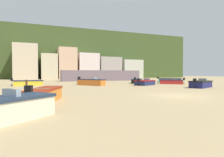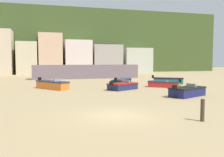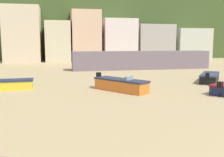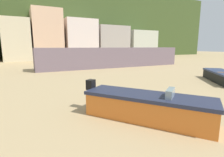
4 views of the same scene
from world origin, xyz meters
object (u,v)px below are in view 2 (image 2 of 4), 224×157
boat_black_5 (122,82)px  boat_orange_2 (52,85)px  boat_navy_0 (123,86)px  boat_red_4 (164,84)px  boat_teal_8 (168,81)px  mooring_post_near_water (202,110)px  boat_navy_6 (187,92)px

boat_black_5 → boat_orange_2: bearing=-125.6°
boat_navy_0 → boat_red_4: bearing=69.5°
boat_teal_8 → boat_orange_2: bearing=-49.4°
boat_navy_0 → boat_orange_2: size_ratio=0.87×
boat_black_5 → mooring_post_near_water: 20.41m
boat_navy_0 → boat_black_5: 5.74m
boat_orange_2 → boat_red_4: boat_orange_2 is taller
boat_orange_2 → boat_teal_8: boat_orange_2 is taller
boat_navy_0 → boat_orange_2: bearing=-139.0°
boat_red_4 → boat_black_5: bearing=76.5°
boat_orange_2 → mooring_post_near_water: 18.86m
boat_navy_6 → boat_teal_8: 12.11m
mooring_post_near_water → boat_red_4: bearing=69.7°
boat_navy_0 → boat_black_5: size_ratio=0.88×
boat_red_4 → boat_navy_6: (-1.42, -7.36, 0.05)m
boat_orange_2 → boat_black_5: bearing=161.3°
boat_navy_6 → boat_orange_2: bearing=-152.7°
boat_navy_0 → mooring_post_near_water: bearing=-31.1°
mooring_post_near_water → boat_orange_2: bearing=112.5°
boat_red_4 → boat_navy_6: size_ratio=0.91×
boat_black_5 → boat_teal_8: size_ratio=1.06×
boat_teal_8 → boat_navy_0: bearing=-27.0°
boat_orange_2 → boat_black_5: size_ratio=1.01×
boat_navy_0 → boat_red_4: (5.49, 0.90, -0.00)m
boat_navy_0 → mooring_post_near_water: size_ratio=3.17×
mooring_post_near_water → boat_teal_8: bearing=66.5°
boat_teal_8 → boat_black_5: bearing=-62.8°
boat_orange_2 → mooring_post_near_water: size_ratio=3.63×
boat_navy_0 → boat_black_5: (1.65, 5.50, 0.01)m
boat_navy_0 → mooring_post_near_water: 14.82m
boat_red_4 → boat_black_5: 5.99m
boat_black_5 → boat_teal_8: boat_teal_8 is taller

